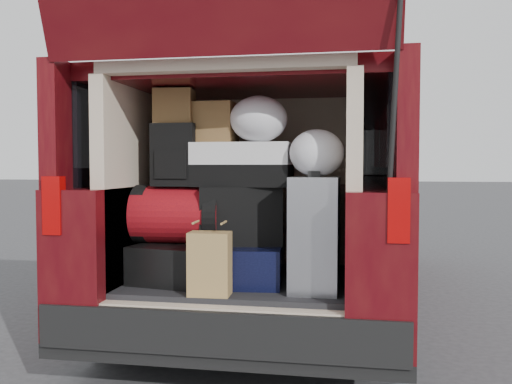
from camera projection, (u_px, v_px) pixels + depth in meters
minivan at (277, 201)px, 4.79m from camera, size 1.90×5.35×2.77m
load_floor at (241, 323)px, 3.26m from camera, size 1.24×1.05×0.55m
black_hardshell at (179, 261)px, 3.21m from camera, size 0.49×0.61×0.22m
navy_hardshell at (246, 263)px, 3.13m from camera, size 0.45×0.53×0.22m
silver_roller at (315, 233)px, 2.94m from camera, size 0.26×0.41×0.61m
kraft_bag at (210, 264)px, 2.81m from camera, size 0.22×0.14×0.33m
red_duffel at (179, 214)px, 3.19m from camera, size 0.52×0.35×0.34m
black_soft_case at (241, 215)px, 3.15m from camera, size 0.51×0.37×0.33m
backpack at (175, 155)px, 3.15m from camera, size 0.25×0.16×0.36m
twotone_duffel at (243, 165)px, 3.15m from camera, size 0.57×0.30×0.25m
grocery_sack_lower at (175, 107)px, 3.17m from camera, size 0.24×0.20×0.20m
grocery_sack_upper at (215, 123)px, 3.18m from camera, size 0.25×0.21×0.24m
plastic_bag_center at (259, 119)px, 3.08m from camera, size 0.39×0.37×0.26m
plastic_bag_right at (317, 153)px, 2.92m from camera, size 0.32×0.30×0.26m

